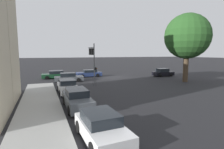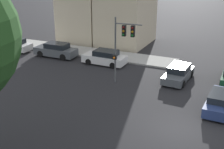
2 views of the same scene
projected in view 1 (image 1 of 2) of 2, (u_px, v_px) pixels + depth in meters
name	position (u px, v px, depth m)	size (l,w,h in m)	color
ground_plane	(113.00, 77.00, 31.88)	(300.00, 300.00, 0.00)	black
street_tree	(187.00, 36.00, 26.02)	(6.70, 6.70, 10.21)	#423323
traffic_signal	(93.00, 57.00, 23.67)	(0.71, 2.37, 5.61)	#515456
crossing_car_0	(163.00, 73.00, 33.16)	(3.96, 2.07, 1.48)	black
crossing_car_1	(55.00, 75.00, 30.33)	(4.49, 2.06, 1.33)	#194728
crossing_car_2	(69.00, 77.00, 26.85)	(4.37, 2.03, 1.35)	#4C5156
crossing_car_3	(89.00, 73.00, 32.14)	(4.61, 1.94, 1.31)	navy
parked_car_0	(67.00, 87.00, 19.26)	(2.00, 4.33, 1.45)	silver
parked_car_1	(77.00, 99.00, 13.86)	(1.88, 4.63, 1.53)	#4C5156
parked_car_2	(101.00, 127.00, 8.72)	(2.03, 4.14, 1.42)	silver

